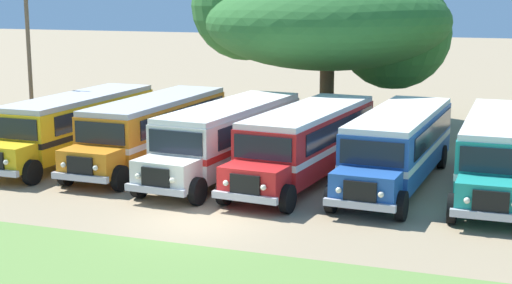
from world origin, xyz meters
TOP-DOWN VIEW (x-y plane):
  - ground_plane at (0.00, 0.00)m, footprint 220.00×220.00m
  - parked_bus_slot_0 at (-9.15, 7.13)m, footprint 2.82×10.86m
  - parked_bus_slot_1 at (-5.40, 7.46)m, footprint 2.87×10.86m
  - parked_bus_slot_2 at (-1.61, 6.77)m, footprint 3.38×10.95m
  - parked_bus_slot_3 at (1.75, 6.90)m, footprint 3.53×10.97m
  - parked_bus_slot_4 at (5.32, 7.32)m, footprint 3.12×10.90m
  - parked_bus_slot_5 at (9.06, 7.51)m, footprint 2.70×10.84m
  - broad_shade_tree at (-0.41, 18.86)m, footprint 13.64×14.70m
  - utility_pole at (-13.18, 9.40)m, footprint 1.80×0.20m

SIDE VIEW (x-z plane):
  - ground_plane at x=0.00m, z-range 0.00..0.00m
  - parked_bus_slot_0 at x=-9.15m, z-range 0.17..2.99m
  - parked_bus_slot_1 at x=-5.40m, z-range 0.17..2.99m
  - parked_bus_slot_2 at x=-1.61m, z-range 0.17..2.99m
  - parked_bus_slot_3 at x=1.75m, z-range 0.17..2.99m
  - parked_bus_slot_4 at x=5.32m, z-range 0.17..2.99m
  - parked_bus_slot_5 at x=9.06m, z-range 0.17..2.99m
  - utility_pole at x=-13.18m, z-range 0.25..7.95m
  - broad_shade_tree at x=-0.41m, z-range 1.06..10.88m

